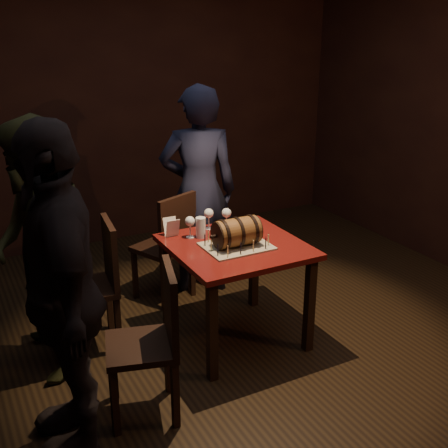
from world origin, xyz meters
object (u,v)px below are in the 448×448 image
object	(u,v)px
wine_glass_left	(190,222)
person_left_front	(62,293)
wine_glass_right	(226,214)
pint_of_ale	(201,228)
chair_left_front	(154,334)
chair_left_rear	(98,278)
chair_back	(169,242)
wine_glass_mid	(209,214)
person_back	(199,191)
barrel_cake	(237,232)
person_left_rear	(38,252)
pub_table	(236,258)

from	to	relation	value
wine_glass_left	person_left_front	distance (m)	1.32
wine_glass_right	pint_of_ale	world-z (taller)	wine_glass_right
chair_left_front	person_left_front	world-z (taller)	person_left_front
chair_left_rear	chair_left_front	world-z (taller)	same
chair_back	person_left_front	size ratio (longest dim) A/B	0.51
wine_glass_mid	person_left_front	bearing A→B (deg)	-145.85
wine_glass_mid	person_back	distance (m)	0.55
chair_back	wine_glass_left	bearing A→B (deg)	-95.01
chair_left_rear	chair_left_front	xyz separation A→B (m)	(0.08, -0.89, 0.00)
barrel_cake	person_left_rear	xyz separation A→B (m)	(-1.27, 0.30, -0.01)
pint_of_ale	person_back	size ratio (longest dim) A/B	0.09
pub_table	wine_glass_right	bearing A→B (deg)	74.17
wine_glass_left	person_left_rear	bearing A→B (deg)	-179.47
wine_glass_left	chair_left_rear	world-z (taller)	chair_left_rear
wine_glass_left	chair_left_front	xyz separation A→B (m)	(-0.58, -0.76, -0.35)
barrel_cake	person_left_front	bearing A→B (deg)	-160.47
chair_left_rear	person_back	size ratio (longest dim) A/B	0.53
wine_glass_mid	person_left_rear	xyz separation A→B (m)	(-1.25, -0.10, -0.02)
wine_glass_right	person_back	distance (m)	0.58
wine_glass_right	chair_left_rear	distance (m)	1.04
wine_glass_right	pub_table	bearing A→B (deg)	-105.83
pub_table	pint_of_ale	size ratio (longest dim) A/B	6.00
wine_glass_right	chair_back	bearing A→B (deg)	119.49
wine_glass_mid	person_back	bearing A→B (deg)	72.42
pint_of_ale	pub_table	bearing A→B (deg)	-55.01
wine_glass_right	chair_left_front	size ratio (longest dim) A/B	0.17
chair_left_front	barrel_cake	bearing A→B (deg)	29.79
barrel_cake	chair_back	xyz separation A→B (m)	(-0.16, 0.83, -0.34)
pint_of_ale	person_left_rear	distance (m)	1.13
pub_table	wine_glass_left	xyz separation A→B (m)	(-0.23, 0.26, 0.23)
chair_left_front	person_left_rear	world-z (taller)	person_left_rear
barrel_cake	person_back	bearing A→B (deg)	80.58
wine_glass_right	chair_left_rear	size ratio (longest dim) A/B	0.17
barrel_cake	person_left_front	distance (m)	1.36
chair_back	pub_table	bearing A→B (deg)	-76.68
chair_left_rear	barrel_cake	bearing A→B (deg)	-26.73
chair_left_front	person_left_rear	xyz separation A→B (m)	(-0.48, 0.75, 0.33)
chair_left_rear	person_left_front	distance (m)	1.05
wine_glass_mid	pint_of_ale	size ratio (longest dim) A/B	1.07
wine_glass_mid	chair_left_front	world-z (taller)	chair_left_front
chair_left_front	person_left_front	xyz separation A→B (m)	(-0.49, -0.00, 0.38)
barrel_cake	person_left_rear	world-z (taller)	person_left_rear
chair_left_rear	person_back	bearing A→B (deg)	25.87
wine_glass_left	chair_left_rear	size ratio (longest dim) A/B	0.17
pub_table	chair_left_front	world-z (taller)	chair_left_front
person_left_rear	barrel_cake	bearing A→B (deg)	80.24
person_left_rear	chair_left_front	bearing A→B (deg)	36.04
barrel_cake	chair_left_rear	xyz separation A→B (m)	(-0.87, 0.44, -0.34)
pint_of_ale	person_left_rear	xyz separation A→B (m)	(-1.13, 0.02, 0.03)
pub_table	wine_glass_mid	xyz separation A→B (m)	(-0.04, 0.36, 0.23)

